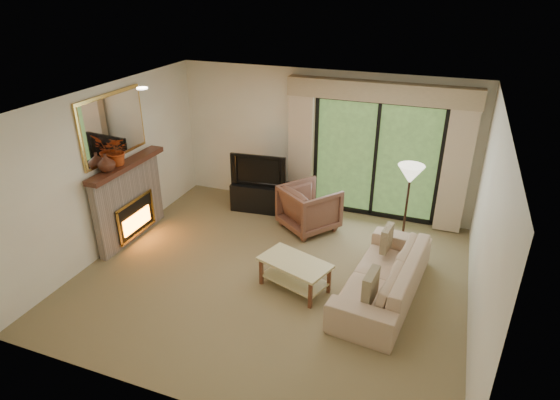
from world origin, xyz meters
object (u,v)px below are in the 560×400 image
at_px(armchair, 309,208).
at_px(coffee_table, 295,275).
at_px(sofa, 383,275).
at_px(media_console, 260,196).

distance_m(armchair, coffee_table, 1.80).
height_order(sofa, coffee_table, sofa).
relative_size(media_console, coffee_table, 1.06).
bearing_deg(sofa, coffee_table, -70.57).
bearing_deg(media_console, armchair, -25.78).
relative_size(armchair, sofa, 0.39).
xyz_separation_m(media_console, sofa, (2.63, -1.88, 0.06)).
xyz_separation_m(armchair, sofa, (1.53, -1.48, -0.07)).
bearing_deg(sofa, media_console, -119.05).
xyz_separation_m(media_console, armchair, (1.10, -0.40, 0.14)).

